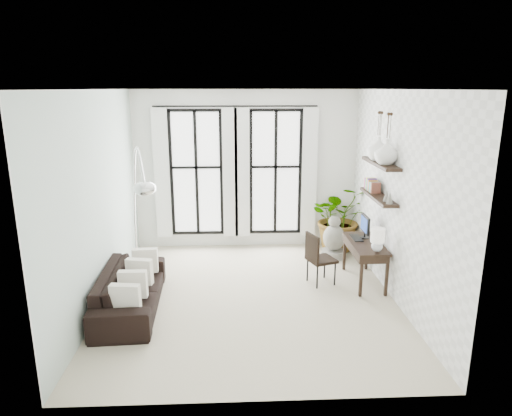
{
  "coord_description": "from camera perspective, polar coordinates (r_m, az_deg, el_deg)",
  "views": [
    {
      "loc": [
        -0.21,
        -6.65,
        3.22
      ],
      "look_at": [
        0.1,
        0.3,
        1.39
      ],
      "focal_mm": 32.0,
      "sensor_mm": 36.0,
      "label": 1
    }
  ],
  "objects": [
    {
      "name": "desk_chair",
      "position": [
        7.73,
        7.68,
        -5.91
      ],
      "size": [
        0.54,
        0.54,
        0.89
      ],
      "rotation": [
        0.0,
        0.0,
        0.34
      ],
      "color": "black",
      "rests_on": "floor"
    },
    {
      "name": "desk",
      "position": [
        7.83,
        13.61,
        -4.57
      ],
      "size": [
        0.51,
        1.21,
        1.11
      ],
      "color": "black",
      "rests_on": "floor"
    },
    {
      "name": "throw_pillows",
      "position": [
        7.05,
        -14.73,
        -8.41
      ],
      "size": [
        0.4,
        1.52,
        0.4
      ],
      "color": "silver",
      "rests_on": "sofa"
    },
    {
      "name": "buddha",
      "position": [
        9.03,
        9.7,
        -3.94
      ],
      "size": [
        0.47,
        0.47,
        0.85
      ],
      "color": "gray",
      "rests_on": "floor"
    },
    {
      "name": "wall_back",
      "position": [
        9.29,
        -1.27,
        4.73
      ],
      "size": [
        4.5,
        0.0,
        4.5
      ],
      "primitive_type": "plane",
      "rotation": [
        1.57,
        0.0,
        0.0
      ],
      "color": "white",
      "rests_on": "floor"
    },
    {
      "name": "arc_lamp",
      "position": [
        7.16,
        -14.55,
        3.13
      ],
      "size": [
        0.74,
        1.3,
        2.38
      ],
      "color": "silver",
      "rests_on": "floor"
    },
    {
      "name": "vase_a",
      "position": [
        7.33,
        16.0,
        6.74
      ],
      "size": [
        0.37,
        0.37,
        0.38
      ],
      "primitive_type": "imported",
      "color": "white",
      "rests_on": "shelf_upper"
    },
    {
      "name": "wall_right",
      "position": [
        7.27,
        17.27,
        1.23
      ],
      "size": [
        0.0,
        5.0,
        5.0
      ],
      "primitive_type": "plane",
      "rotation": [
        1.57,
        0.0,
        -1.57
      ],
      "color": "white",
      "rests_on": "floor"
    },
    {
      "name": "wall_left",
      "position": [
        7.14,
        -19.13,
        0.83
      ],
      "size": [
        0.0,
        5.0,
        5.0
      ],
      "primitive_type": "plane",
      "rotation": [
        1.57,
        0.0,
        1.57
      ],
      "color": "#B5CABF",
      "rests_on": "floor"
    },
    {
      "name": "ceiling",
      "position": [
        6.65,
        -0.8,
        14.61
      ],
      "size": [
        5.0,
        5.0,
        0.0
      ],
      "primitive_type": "plane",
      "color": "white",
      "rests_on": "wall_back"
    },
    {
      "name": "floor",
      "position": [
        7.39,
        -0.71,
        -11.06
      ],
      "size": [
        5.0,
        5.0,
        0.0
      ],
      "primitive_type": "plane",
      "color": "#C0B799",
      "rests_on": "ground"
    },
    {
      "name": "windows",
      "position": [
        9.23,
        -2.5,
        4.4
      ],
      "size": [
        3.26,
        0.13,
        2.65
      ],
      "color": "white",
      "rests_on": "wall_back"
    },
    {
      "name": "wall_shelves",
      "position": [
        7.69,
        15.05,
        3.08
      ],
      "size": [
        0.25,
        1.3,
        0.6
      ],
      "color": "black",
      "rests_on": "wall_right"
    },
    {
      "name": "sofa",
      "position": [
        7.15,
        -15.42,
        -9.82
      ],
      "size": [
        0.93,
        2.14,
        0.61
      ],
      "primitive_type": "imported",
      "rotation": [
        0.0,
        0.0,
        1.62
      ],
      "color": "black",
      "rests_on": "floor"
    },
    {
      "name": "vase_b",
      "position": [
        7.71,
        15.07,
        7.17
      ],
      "size": [
        0.37,
        0.37,
        0.38
      ],
      "primitive_type": "imported",
      "color": "white",
      "rests_on": "shelf_upper"
    },
    {
      "name": "plant",
      "position": [
        9.39,
        10.49,
        -1.12
      ],
      "size": [
        1.34,
        1.19,
        1.37
      ],
      "primitive_type": "imported",
      "rotation": [
        0.0,
        0.0,
        0.1
      ],
      "color": "#2D7228",
      "rests_on": "floor"
    }
  ]
}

